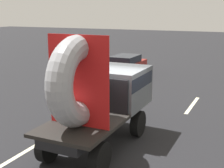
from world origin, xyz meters
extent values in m
plane|color=black|center=(0.00, 0.00, 0.00)|extent=(120.00, 120.00, 0.00)
cylinder|color=black|center=(-1.09, 0.85, 0.45)|extent=(0.28, 0.91, 0.91)
cylinder|color=black|center=(0.61, 0.85, 0.45)|extent=(0.28, 0.91, 0.91)
cylinder|color=black|center=(-1.09, -2.08, 0.45)|extent=(0.28, 0.91, 0.91)
cylinder|color=black|center=(0.61, -2.08, 0.45)|extent=(0.28, 0.91, 0.91)
cube|color=black|center=(-0.24, -0.49, 0.90)|extent=(1.30, 4.78, 0.25)
cube|color=#4C5156|center=(-0.24, 0.85, 1.70)|extent=(2.00, 2.10, 1.35)
cube|color=black|center=(-0.24, 0.80, 1.99)|extent=(2.02, 1.99, 0.44)
cube|color=black|center=(-0.24, -1.54, 1.07)|extent=(2.00, 2.68, 0.10)
cube|color=black|center=(-0.24, -0.25, 1.67)|extent=(1.80, 0.08, 1.10)
torus|color=#9E9EA3|center=(-0.24, -1.69, 2.41)|extent=(0.72, 2.57, 2.57)
cube|color=red|center=(-0.24, -1.69, 2.41)|extent=(1.90, 0.03, 2.57)
cylinder|color=black|center=(-4.77, 12.13, 0.31)|extent=(0.21, 0.61, 0.61)
cylinder|color=black|center=(-3.28, 12.13, 0.31)|extent=(0.21, 0.61, 0.61)
cylinder|color=black|center=(-4.77, 9.55, 0.31)|extent=(0.21, 0.61, 0.61)
cylinder|color=black|center=(-3.28, 9.55, 0.31)|extent=(0.21, 0.61, 0.61)
cube|color=maroon|center=(-4.02, 10.84, 0.57)|extent=(1.72, 4.02, 0.53)
cube|color=black|center=(-4.02, 10.74, 1.07)|extent=(1.55, 2.25, 0.48)
cube|color=beige|center=(-2.13, -2.45, 0.00)|extent=(0.16, 2.25, 0.01)
cube|color=beige|center=(-2.13, 5.65, 0.00)|extent=(0.16, 2.24, 0.01)
cube|color=beige|center=(1.65, 5.34, 0.00)|extent=(0.16, 2.84, 0.01)
camera|label=1|loc=(4.15, -8.86, 4.31)|focal=49.85mm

